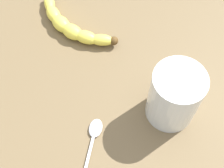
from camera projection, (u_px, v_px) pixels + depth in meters
The scene contains 4 objects.
wooden_tabletop at pixel (110, 92), 61.34cm from camera, with size 120.00×120.00×3.00cm, color brown.
banana at pixel (70, 25), 65.85cm from camera, with size 17.48×13.91×3.13cm.
smoothie_glass at pixel (174, 98), 53.00cm from camera, with size 8.86×8.86×11.72cm.
teaspoon at pixel (95, 132), 55.25cm from camera, with size 3.00×11.29×0.80cm.
Camera 1 is at (-2.17, 28.69, 55.69)cm, focal length 49.52 mm.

